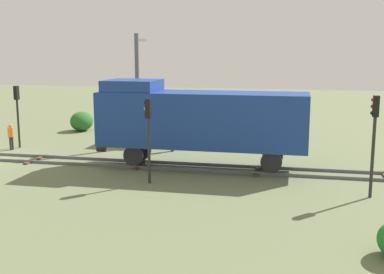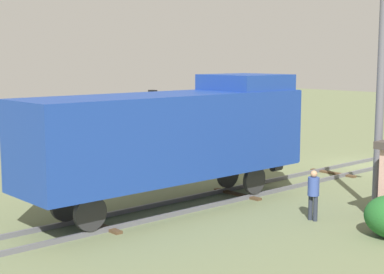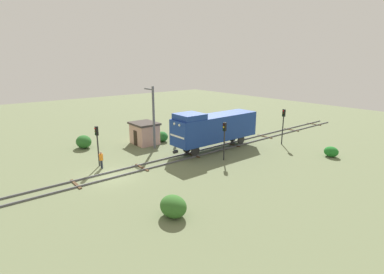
{
  "view_description": "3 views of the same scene",
  "coord_description": "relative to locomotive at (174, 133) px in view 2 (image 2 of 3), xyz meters",
  "views": [
    {
      "loc": [
        24.96,
        17.99,
        6.25
      ],
      "look_at": [
        -0.18,
        12.55,
        1.7
      ],
      "focal_mm": 45.0,
      "sensor_mm": 36.0,
      "label": 1
    },
    {
      "loc": [
        -15.75,
        26.17,
        5.39
      ],
      "look_at": [
        1.28,
        10.94,
        2.32
      ],
      "focal_mm": 55.0,
      "sensor_mm": 36.0,
      "label": 2
    },
    {
      "loc": [
        24.76,
        -10.46,
        10.43
      ],
      "look_at": [
        -0.85,
        10.31,
        1.83
      ],
      "focal_mm": 28.0,
      "sensor_mm": 36.0,
      "label": 3
    }
  ],
  "objects": [
    {
      "name": "ground_plane",
      "position": [
        0.0,
        -12.95,
        -2.77
      ],
      "size": [
        116.28,
        116.28,
        0.0
      ],
      "primitive_type": "plane",
      "color": "#66704C"
    },
    {
      "name": "railway_track",
      "position": [
        0.0,
        -12.95,
        -2.7
      ],
      "size": [
        2.4,
        77.52,
        0.16
      ],
      "color": "#595960",
      "rests_on": "ground"
    },
    {
      "name": "locomotive",
      "position": [
        0.0,
        0.0,
        0.0
      ],
      "size": [
        2.9,
        11.6,
        4.6
      ],
      "color": "navy",
      "rests_on": "railway_track"
    },
    {
      "name": "traffic_signal_mid",
      "position": [
        3.4,
        -1.74,
        0.07
      ],
      "size": [
        0.32,
        0.34,
        4.08
      ],
      "color": "#262628",
      "rests_on": "ground"
    },
    {
      "name": "worker_by_signal",
      "position": [
        -4.2,
        -2.53,
        -1.78
      ],
      "size": [
        0.38,
        0.38,
        1.7
      ],
      "rotation": [
        0.0,
        0.0,
        3.05
      ],
      "color": "#262B38",
      "rests_on": "ground"
    },
    {
      "name": "catenary_mast",
      "position": [
        -5.07,
        -5.1,
        1.19
      ],
      "size": [
        1.94,
        0.28,
        7.43
      ],
      "color": "#595960",
      "rests_on": "ground"
    },
    {
      "name": "bush_near",
      "position": [
        9.63,
        -12.78,
        -2.02
      ],
      "size": [
        2.06,
        1.69,
        1.5
      ],
      "primitive_type": "ellipsoid",
      "color": "#316526",
      "rests_on": "ground"
    }
  ]
}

